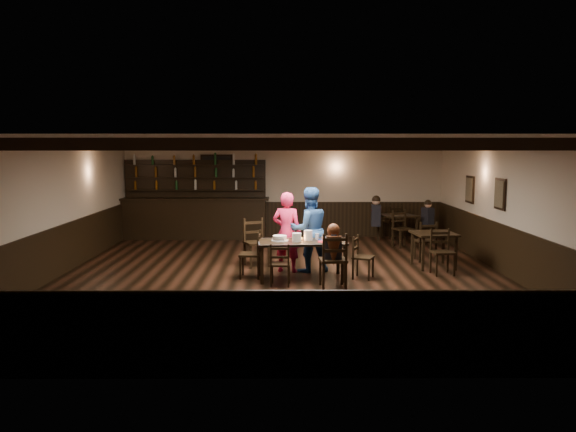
{
  "coord_description": "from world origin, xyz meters",
  "views": [
    {
      "loc": [
        0.05,
        -10.97,
        2.56
      ],
      "look_at": [
        0.1,
        0.2,
        1.18
      ],
      "focal_mm": 35.0,
      "sensor_mm": 36.0,
      "label": 1
    }
  ],
  "objects_px": {
    "dining_table": "(302,245)",
    "man_blue": "(309,230)",
    "woman_pink": "(287,232)",
    "chair_near_left": "(280,261)",
    "bar_counter": "(195,213)",
    "cake": "(280,238)",
    "chair_near_right": "(334,256)"
  },
  "relations": [
    {
      "from": "man_blue",
      "to": "woman_pink",
      "type": "bearing_deg",
      "value": -13.36
    },
    {
      "from": "dining_table",
      "to": "bar_counter",
      "type": "bearing_deg",
      "value": 119.93
    },
    {
      "from": "man_blue",
      "to": "cake",
      "type": "distance_m",
      "value": 0.88
    },
    {
      "from": "chair_near_left",
      "to": "man_blue",
      "type": "bearing_deg",
      "value": 64.93
    },
    {
      "from": "chair_near_left",
      "to": "chair_near_right",
      "type": "xyz_separation_m",
      "value": [
        0.98,
        -0.18,
        0.13
      ]
    },
    {
      "from": "chair_near_left",
      "to": "woman_pink",
      "type": "distance_m",
      "value": 1.29
    },
    {
      "from": "woman_pink",
      "to": "man_blue",
      "type": "bearing_deg",
      "value": -161.72
    },
    {
      "from": "dining_table",
      "to": "cake",
      "type": "relative_size",
      "value": 5.24
    },
    {
      "from": "chair_near_right",
      "to": "bar_counter",
      "type": "bearing_deg",
      "value": 120.85
    },
    {
      "from": "chair_near_left",
      "to": "man_blue",
      "type": "distance_m",
      "value": 1.44
    },
    {
      "from": "woman_pink",
      "to": "bar_counter",
      "type": "xyz_separation_m",
      "value": [
        -2.58,
        4.32,
        -0.1
      ]
    },
    {
      "from": "chair_near_left",
      "to": "dining_table",
      "type": "bearing_deg",
      "value": 54.83
    },
    {
      "from": "chair_near_left",
      "to": "cake",
      "type": "relative_size",
      "value": 2.39
    },
    {
      "from": "cake",
      "to": "chair_near_left",
      "type": "bearing_deg",
      "value": -88.98
    },
    {
      "from": "chair_near_left",
      "to": "bar_counter",
      "type": "distance_m",
      "value": 6.07
    },
    {
      "from": "dining_table",
      "to": "cake",
      "type": "bearing_deg",
      "value": 176.41
    },
    {
      "from": "woman_pink",
      "to": "man_blue",
      "type": "relative_size",
      "value": 0.95
    },
    {
      "from": "chair_near_left",
      "to": "bar_counter",
      "type": "xyz_separation_m",
      "value": [
        -2.45,
        5.55,
        0.26
      ]
    },
    {
      "from": "dining_table",
      "to": "man_blue",
      "type": "relative_size",
      "value": 1.01
    },
    {
      "from": "cake",
      "to": "bar_counter",
      "type": "distance_m",
      "value": 5.51
    },
    {
      "from": "chair_near_left",
      "to": "chair_near_right",
      "type": "relative_size",
      "value": 0.78
    },
    {
      "from": "woman_pink",
      "to": "cake",
      "type": "height_order",
      "value": "woman_pink"
    },
    {
      "from": "cake",
      "to": "bar_counter",
      "type": "bearing_deg",
      "value": 116.24
    },
    {
      "from": "woman_pink",
      "to": "bar_counter",
      "type": "relative_size",
      "value": 0.4
    },
    {
      "from": "chair_near_right",
      "to": "man_blue",
      "type": "xyz_separation_m",
      "value": [
        -0.39,
        1.43,
        0.27
      ]
    },
    {
      "from": "dining_table",
      "to": "man_blue",
      "type": "height_order",
      "value": "man_blue"
    },
    {
      "from": "cake",
      "to": "chair_near_right",
      "type": "bearing_deg",
      "value": -38.66
    },
    {
      "from": "chair_near_right",
      "to": "bar_counter",
      "type": "relative_size",
      "value": 0.25
    },
    {
      "from": "man_blue",
      "to": "chair_near_left",
      "type": "bearing_deg",
      "value": 49.19
    },
    {
      "from": "chair_near_right",
      "to": "chair_near_left",
      "type": "bearing_deg",
      "value": 169.75
    },
    {
      "from": "woman_pink",
      "to": "bar_counter",
      "type": "bearing_deg",
      "value": -43.27
    },
    {
      "from": "bar_counter",
      "to": "cake",
      "type": "bearing_deg",
      "value": -63.76
    }
  ]
}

